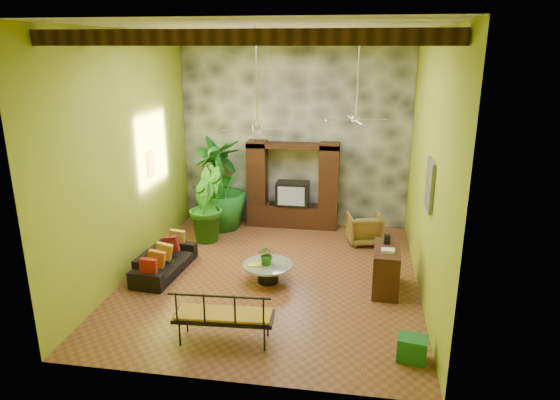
% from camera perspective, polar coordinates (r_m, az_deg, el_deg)
% --- Properties ---
extents(ground, '(7.00, 7.00, 0.00)m').
position_cam_1_polar(ground, '(10.67, -0.90, -8.73)').
color(ground, brown).
rests_on(ground, ground).
extents(ceiling, '(6.00, 7.00, 0.02)m').
position_cam_1_polar(ceiling, '(9.59, -1.05, 19.20)').
color(ceiling, silver).
rests_on(ceiling, back_wall).
extents(back_wall, '(6.00, 0.02, 5.00)m').
position_cam_1_polar(back_wall, '(13.23, 1.72, 7.80)').
color(back_wall, gold).
rests_on(back_wall, ground).
extents(left_wall, '(0.02, 7.00, 5.00)m').
position_cam_1_polar(left_wall, '(10.76, -16.95, 4.85)').
color(left_wall, gold).
rests_on(left_wall, ground).
extents(right_wall, '(0.02, 7.00, 5.00)m').
position_cam_1_polar(right_wall, '(9.77, 16.66, 3.67)').
color(right_wall, gold).
rests_on(right_wall, ground).
extents(stone_accent_wall, '(5.98, 0.10, 4.98)m').
position_cam_1_polar(stone_accent_wall, '(13.17, 1.68, 7.76)').
color(stone_accent_wall, '#3F4348').
rests_on(stone_accent_wall, ground).
extents(ceiling_beams, '(5.95, 5.36, 0.22)m').
position_cam_1_polar(ceiling_beams, '(9.59, -1.04, 17.89)').
color(ceiling_beams, '#391E12').
rests_on(ceiling_beams, ceiling).
extents(entertainment_center, '(2.40, 0.55, 2.30)m').
position_cam_1_polar(entertainment_center, '(13.22, 1.45, 0.97)').
color(entertainment_center, black).
rests_on(entertainment_center, ground).
extents(ceiling_fan_front, '(1.28, 1.28, 1.86)m').
position_cam_1_polar(ceiling_fan_front, '(9.32, -2.66, 9.39)').
color(ceiling_fan_front, silver).
rests_on(ceiling_fan_front, ceiling).
extents(ceiling_fan_back, '(1.28, 1.28, 1.86)m').
position_cam_1_polar(ceiling_fan_back, '(10.71, 8.76, 10.25)').
color(ceiling_fan_back, silver).
rests_on(ceiling_fan_back, ceiling).
extents(wall_art_mask, '(0.06, 0.32, 0.55)m').
position_cam_1_polar(wall_art_mask, '(11.72, -14.51, 4.01)').
color(wall_art_mask, orange).
rests_on(wall_art_mask, left_wall).
extents(wall_art_painting, '(0.06, 0.70, 0.90)m').
position_cam_1_polar(wall_art_painting, '(9.24, 16.74, 1.62)').
color(wall_art_painting, '#275C8F').
rests_on(wall_art_painting, right_wall).
extents(sofa, '(0.88, 1.92, 0.55)m').
position_cam_1_polar(sofa, '(11.00, -13.05, -6.80)').
color(sofa, black).
rests_on(sofa, ground).
extents(wicker_armchair, '(0.94, 0.96, 0.74)m').
position_cam_1_polar(wicker_armchair, '(12.43, 9.63, -3.25)').
color(wicker_armchair, olive).
rests_on(wicker_armchair, ground).
extents(tall_plant_a, '(1.34, 1.50, 2.36)m').
position_cam_1_polar(tall_plant_a, '(13.59, -7.09, 2.24)').
color(tall_plant_a, '#185D18').
rests_on(tall_plant_a, ground).
extents(tall_plant_b, '(1.13, 1.24, 1.85)m').
position_cam_1_polar(tall_plant_b, '(12.43, -8.51, -0.48)').
color(tall_plant_b, '#205C18').
rests_on(tall_plant_b, ground).
extents(tall_plant_c, '(1.72, 1.72, 2.38)m').
position_cam_1_polar(tall_plant_c, '(13.12, -6.81, 1.74)').
color(tall_plant_c, '#1C6B1F').
rests_on(tall_plant_c, ground).
extents(coffee_table, '(1.02, 1.02, 0.40)m').
position_cam_1_polar(coffee_table, '(10.34, -1.38, -8.03)').
color(coffee_table, black).
rests_on(coffee_table, ground).
extents(centerpiece_plant, '(0.45, 0.41, 0.43)m').
position_cam_1_polar(centerpiece_plant, '(10.18, -1.46, -6.25)').
color(centerpiece_plant, '#2D691B').
rests_on(centerpiece_plant, coffee_table).
extents(yellow_tray, '(0.31, 0.26, 0.03)m').
position_cam_1_polar(yellow_tray, '(10.23, -2.92, -7.38)').
color(yellow_tray, yellow).
rests_on(yellow_tray, coffee_table).
extents(iron_bench, '(1.66, 0.68, 0.57)m').
position_cam_1_polar(iron_bench, '(8.29, -6.58, -12.86)').
color(iron_bench, black).
rests_on(iron_bench, ground).
extents(side_console, '(0.55, 1.14, 0.89)m').
position_cam_1_polar(side_console, '(10.16, 12.01, -7.73)').
color(side_console, '#3E1F13').
rests_on(side_console, ground).
extents(green_bin, '(0.50, 0.41, 0.39)m').
position_cam_1_polar(green_bin, '(8.29, 14.89, -16.10)').
color(green_bin, '#1B6529').
rests_on(green_bin, ground).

